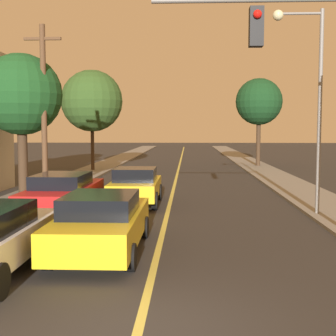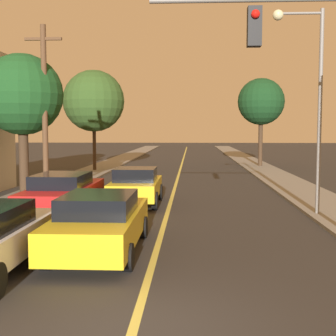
{
  "view_description": "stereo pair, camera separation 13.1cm",
  "coord_description": "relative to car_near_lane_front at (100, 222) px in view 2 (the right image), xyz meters",
  "views": [
    {
      "loc": [
        0.74,
        -6.64,
        3.0
      ],
      "look_at": [
        0.0,
        10.38,
        1.6
      ],
      "focal_mm": 50.0,
      "sensor_mm": 36.0,
      "label": 1
    },
    {
      "loc": [
        0.87,
        -6.64,
        3.0
      ],
      "look_at": [
        0.0,
        10.38,
        1.6
      ],
      "focal_mm": 50.0,
      "sensor_mm": 36.0,
      "label": 2
    }
  ],
  "objects": [
    {
      "name": "ground_plane",
      "position": [
        1.36,
        -4.53,
        -0.75
      ],
      "size": [
        200.0,
        200.0,
        0.0
      ],
      "primitive_type": "plane",
      "color": "#2D2B28"
    },
    {
      "name": "road_surface",
      "position": [
        1.36,
        31.47,
        -0.75
      ],
      "size": [
        9.73,
        80.0,
        0.01
      ],
      "color": "#2D2B28",
      "rests_on": "ground"
    },
    {
      "name": "sidewalk_left",
      "position": [
        -4.75,
        31.47,
        -0.69
      ],
      "size": [
        2.5,
        80.0,
        0.12
      ],
      "color": "gray",
      "rests_on": "ground"
    },
    {
      "name": "sidewalk_right",
      "position": [
        7.47,
        31.47,
        -0.69
      ],
      "size": [
        2.5,
        80.0,
        0.12
      ],
      "color": "gray",
      "rests_on": "ground"
    },
    {
      "name": "car_near_lane_front",
      "position": [
        0.0,
        0.0,
        0.0
      ],
      "size": [
        1.98,
        4.93,
        1.46
      ],
      "color": "gold",
      "rests_on": "ground"
    },
    {
      "name": "car_near_lane_second",
      "position": [
        -0.0,
        7.34,
        0.02
      ],
      "size": [
        1.93,
        4.1,
        1.49
      ],
      "color": "gold",
      "rests_on": "ground"
    },
    {
      "name": "car_outer_lane_second",
      "position": [
        -2.14,
        4.42,
        0.04
      ],
      "size": [
        1.96,
        5.1,
        1.53
      ],
      "color": "red",
      "rests_on": "ground"
    },
    {
      "name": "traffic_signal_mast",
      "position": [
        5.33,
        -0.07,
        3.56
      ],
      "size": [
        5.48,
        0.42,
        6.11
      ],
      "color": "slate",
      "rests_on": "ground"
    },
    {
      "name": "streetlamp_right",
      "position": [
        6.18,
        5.07,
        3.82
      ],
      "size": [
        1.72,
        0.36,
        6.92
      ],
      "color": "slate",
      "rests_on": "ground"
    },
    {
      "name": "utility_pole_left",
      "position": [
        -4.1,
        8.76,
        3.19
      ],
      "size": [
        1.6,
        0.24,
        7.33
      ],
      "color": "#513823",
      "rests_on": "ground"
    },
    {
      "name": "tree_left_near",
      "position": [
        -4.75,
        22.01,
        4.28
      ],
      "size": [
        4.36,
        4.36,
        7.1
      ],
      "color": "#3D2B1C",
      "rests_on": "ground"
    },
    {
      "name": "tree_left_far",
      "position": [
        -5.37,
        9.58,
        3.79
      ],
      "size": [
        3.63,
        3.63,
        6.27
      ],
      "color": "#3D2B1C",
      "rests_on": "ground"
    },
    {
      "name": "tree_right_near",
      "position": [
        7.69,
        26.41,
        4.43
      ],
      "size": [
        3.69,
        3.69,
        6.93
      ],
      "color": "#3D2B1C",
      "rests_on": "ground"
    }
  ]
}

